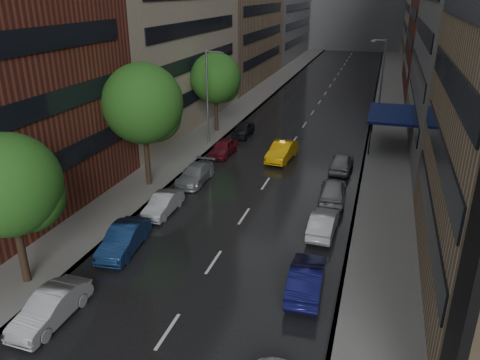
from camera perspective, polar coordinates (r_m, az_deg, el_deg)
name	(u,v)px	position (r m, az deg, el deg)	size (l,w,h in m)	color
road	(317,105)	(63.24, 9.40, 8.96)	(14.00, 140.00, 0.01)	black
sidewalk_left	(252,100)	(64.98, 1.43, 9.67)	(4.00, 140.00, 0.15)	gray
sidewalk_right	(388,110)	(62.72, 17.64, 8.18)	(4.00, 140.00, 0.15)	gray
tree_near	(8,185)	(24.92, -26.41, -0.57)	(5.07, 5.07, 8.07)	#382619
tree_mid	(143,104)	(35.23, -11.76, 9.08)	(5.92, 5.92, 9.43)	#382619
tree_far	(215,78)	(49.33, -3.01, 12.30)	(5.24, 5.24, 8.35)	#382619
taxi	(282,151)	(41.96, 5.14, 3.52)	(1.70, 4.88, 1.61)	#FFB60D
parked_cars_left	(183,185)	(35.03, -6.92, -0.57)	(2.09, 35.06, 1.53)	#949499
parked_cars_right	(320,233)	(28.42, 9.75, -6.37)	(2.28, 30.52, 1.57)	white
street_lamp_left	(208,96)	(44.99, -3.92, 10.24)	(1.74, 0.22, 9.00)	gray
street_lamp_right	(381,77)	(56.87, 16.85, 11.88)	(1.74, 0.22, 9.00)	gray
awning	(390,114)	(47.42, 17.86, 7.67)	(4.00, 8.00, 3.12)	navy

